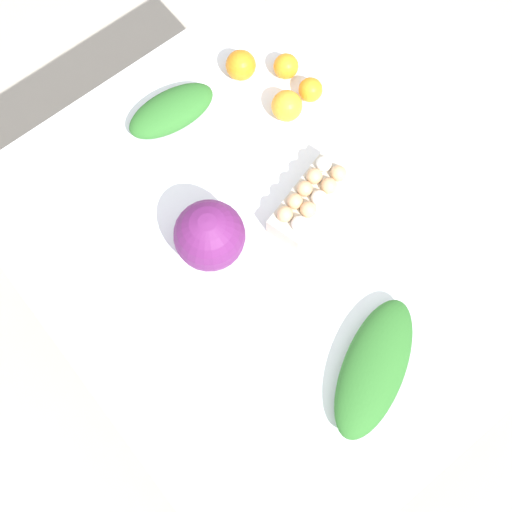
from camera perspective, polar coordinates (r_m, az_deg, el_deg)
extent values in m
plane|color=#B2A899|center=(2.47, 0.00, -6.02)|extent=(8.00, 8.00, 0.00)
cube|color=silver|center=(1.76, 0.00, -0.38)|extent=(1.29, 1.00, 0.03)
cylinder|color=olive|center=(2.29, -18.09, 0.88)|extent=(0.06, 0.06, 0.72)
cylinder|color=olive|center=(2.42, -0.61, 13.20)|extent=(0.06, 0.06, 0.72)
cylinder|color=olive|center=(2.19, 19.10, -8.15)|extent=(0.06, 0.06, 0.72)
sphere|color=#601E5B|center=(1.68, -3.74, 1.65)|extent=(0.17, 0.17, 0.17)
cube|color=beige|center=(1.77, 4.39, 4.46)|extent=(0.16, 0.26, 0.06)
sphere|color=white|center=(1.77, 5.44, 7.34)|extent=(0.04, 0.04, 0.04)
sphere|color=tan|center=(1.76, 4.68, 6.38)|extent=(0.04, 0.04, 0.04)
sphere|color=tan|center=(1.74, 3.90, 5.39)|extent=(0.04, 0.04, 0.04)
sphere|color=tan|center=(1.73, 3.11, 4.39)|extent=(0.04, 0.04, 0.04)
sphere|color=tan|center=(1.71, 2.32, 3.37)|extent=(0.04, 0.04, 0.04)
sphere|color=tan|center=(1.77, 6.59, 6.59)|extent=(0.04, 0.04, 0.04)
sphere|color=tan|center=(1.75, 5.84, 5.62)|extent=(0.04, 0.04, 0.04)
sphere|color=white|center=(1.73, 5.07, 4.63)|extent=(0.04, 0.04, 0.04)
sphere|color=tan|center=(1.72, 4.29, 3.61)|extent=(0.04, 0.04, 0.04)
sphere|color=white|center=(1.70, 3.49, 2.58)|extent=(0.04, 0.04, 0.04)
ellipsoid|color=#2D6B28|center=(1.89, -6.79, 11.46)|extent=(0.14, 0.25, 0.07)
ellipsoid|color=#2D6B28|center=(1.66, 9.42, -8.81)|extent=(0.28, 0.37, 0.08)
sphere|color=orange|center=(1.88, 2.48, 11.91)|extent=(0.08, 0.08, 0.08)
sphere|color=orange|center=(1.95, -1.23, 15.02)|extent=(0.08, 0.08, 0.08)
sphere|color=orange|center=(1.92, 4.38, 13.13)|extent=(0.06, 0.06, 0.06)
sphere|color=orange|center=(1.96, 2.41, 14.93)|extent=(0.07, 0.07, 0.07)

